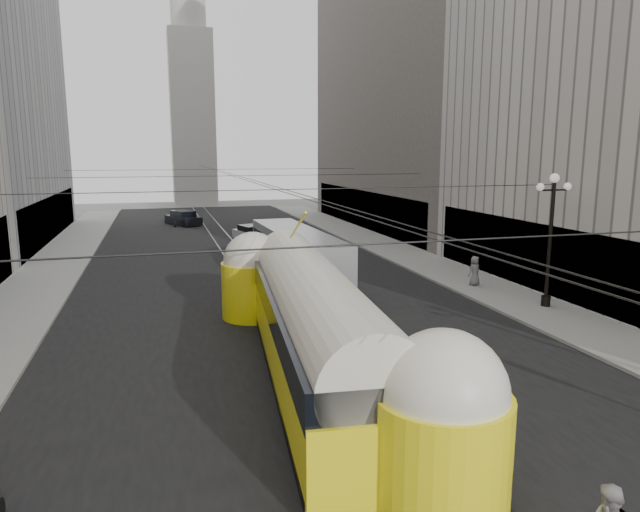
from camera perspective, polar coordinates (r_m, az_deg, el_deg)
road at (r=38.35m, az=-7.70°, el=-1.01°), size 20.00×85.00×0.02m
sidewalk_left at (r=41.96m, az=-24.86°, el=-0.80°), size 4.00×72.00×0.15m
sidewalk_right at (r=44.85m, az=6.97°, el=0.76°), size 4.00×72.00×0.15m
rail_left at (r=38.25m, az=-8.82°, el=-1.07°), size 0.12×85.00×0.04m
rail_right at (r=38.46m, az=-6.60°, el=-0.95°), size 0.12×85.00×0.04m
building_right_far at (r=59.12m, az=10.14°, el=18.78°), size 12.60×32.60×32.60m
distant_tower at (r=85.23m, az=-12.73°, el=15.15°), size 6.00×6.00×31.36m
lamppost_right_mid at (r=29.14m, az=22.07°, el=2.20°), size 1.86×0.44×6.37m
catenary at (r=36.66m, az=-7.51°, el=7.75°), size 25.00×72.00×0.23m
streetcar at (r=19.04m, az=-0.75°, el=-6.56°), size 4.37×18.23×4.01m
city_bus at (r=32.34m, az=-2.34°, el=0.05°), size 2.98×12.38×3.13m
sedan_white_far at (r=49.61m, az=-6.98°, el=2.26°), size 2.72×4.31×1.27m
sedan_dark_far at (r=61.11m, az=-13.52°, el=3.67°), size 3.74×5.08×1.49m
pedestrian_sidewalk_right at (r=32.91m, az=15.20°, el=-1.44°), size 0.93×0.73×1.65m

